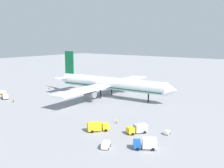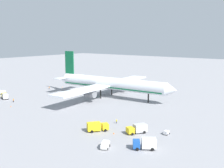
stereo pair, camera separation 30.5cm
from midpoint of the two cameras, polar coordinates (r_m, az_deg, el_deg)
The scene contains 16 objects.
ground_plane at distance 142.51m, azimuth -0.11°, elevation -2.75°, with size 600.00×600.00×0.00m, color gray.
airliner at distance 141.93m, azimuth -0.56°, elevation 0.09°, with size 71.39×72.67×22.82m.
service_truck_0 at distance 161.73m, azimuth -21.99°, elevation -1.49°, with size 5.75×4.49×2.72m.
service_truck_1 at distance 77.98m, azimuth 6.98°, elevation -11.98°, with size 6.57×5.69×3.11m.
service_truck_2 at distance 90.00m, azimuth 5.33°, elevation -9.06°, with size 5.45×6.94×2.91m.
service_truck_3 at distance 148.18m, azimuth -21.05°, elevation -2.28°, with size 5.76×4.22×2.83m.
service_truck_4 at distance 91.58m, azimuth -3.02°, elevation -8.68°, with size 6.14×7.04×2.99m.
service_van at distance 78.46m, azimuth -1.27°, elevation -12.28°, with size 3.40×4.41×1.97m.
baggage_cart_0 at distance 90.49m, azimuth 11.16°, elevation -9.70°, with size 1.54×2.90×1.22m.
ground_worker_0 at distance 168.71m, azimuth -12.70°, elevation -0.76°, with size 0.55×0.55×1.75m.
ground_worker_1 at distance 139.50m, azimuth -19.50°, elevation -3.18°, with size 0.43×0.43×1.79m.
ground_worker_2 at distance 99.61m, azimuth 1.03°, elevation -7.64°, with size 0.44×0.44×1.61m.
traffic_cone_0 at distance 173.37m, azimuth -10.14°, elevation -0.61°, with size 0.36×0.36×0.55m, color orange.
traffic_cone_1 at distance 194.06m, azimuth -4.55°, elevation 0.57°, with size 0.36×0.36×0.55m, color orange.
traffic_cone_2 at distance 89.31m, azimuth 0.47°, elevation -10.04°, with size 0.36×0.36×0.55m, color orange.
traffic_cone_3 at distance 130.78m, azimuth -19.96°, elevation -4.31°, with size 0.36×0.36×0.55m, color orange.
Camera 2 is at (84.68, -110.61, 30.04)m, focal length 44.62 mm.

